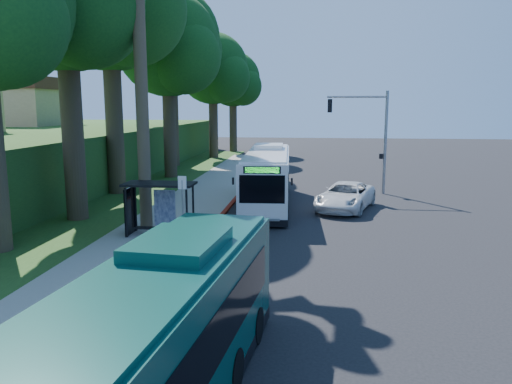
# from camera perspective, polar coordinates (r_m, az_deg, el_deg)

# --- Properties ---
(ground) EXTENTS (140.00, 140.00, 0.00)m
(ground) POSITION_cam_1_polar(r_m,az_deg,el_deg) (25.47, 6.55, -3.88)
(ground) COLOR black
(ground) RESTS_ON ground
(sidewalk) EXTENTS (4.50, 70.00, 0.12)m
(sidewalk) POSITION_cam_1_polar(r_m,az_deg,el_deg) (26.46, -9.49, -3.30)
(sidewalk) COLOR gray
(sidewalk) RESTS_ON ground
(red_curb) EXTENTS (0.25, 30.00, 0.13)m
(red_curb) POSITION_cam_1_polar(r_m,az_deg,el_deg) (22.14, -6.58, -5.82)
(red_curb) COLOR maroon
(red_curb) RESTS_ON ground
(grass_verge) EXTENTS (8.00, 70.00, 0.06)m
(grass_verge) POSITION_cam_1_polar(r_m,az_deg,el_deg) (32.98, -16.65, -1.02)
(grass_verge) COLOR #234719
(grass_verge) RESTS_ON ground
(bus_shelter) EXTENTS (3.20, 1.51, 2.55)m
(bus_shelter) POSITION_cam_1_polar(r_m,az_deg,el_deg) (23.42, -11.42, -0.71)
(bus_shelter) COLOR black
(bus_shelter) RESTS_ON ground
(stop_sign_pole) EXTENTS (0.35, 0.06, 3.17)m
(stop_sign_pole) POSITION_cam_1_polar(r_m,az_deg,el_deg) (20.83, -8.38, -1.15)
(stop_sign_pole) COLOR gray
(stop_sign_pole) RESTS_ON ground
(traffic_signal_pole) EXTENTS (4.10, 0.30, 7.00)m
(traffic_signal_pole) POSITION_cam_1_polar(r_m,az_deg,el_deg) (35.00, 12.96, 7.00)
(traffic_signal_pole) COLOR gray
(traffic_signal_pole) RESTS_ON ground
(hillside_backdrop) EXTENTS (24.00, 60.00, 8.80)m
(hillside_backdrop) POSITION_cam_1_polar(r_m,az_deg,el_deg) (47.83, -26.81, 4.52)
(hillside_backdrop) COLOR #234719
(hillside_backdrop) RESTS_ON ground
(tree_0) EXTENTS (8.40, 8.00, 15.70)m
(tree_0) POSITION_cam_1_polar(r_m,az_deg,el_deg) (28.11, -20.88, 19.86)
(tree_0) COLOR #382B1E
(tree_0) RESTS_ON ground
(tree_1) EXTENTS (10.50, 10.00, 18.26)m
(tree_1) POSITION_cam_1_polar(r_m,az_deg,el_deg) (35.96, -16.32, 20.24)
(tree_1) COLOR #382B1E
(tree_1) RESTS_ON ground
(tree_2) EXTENTS (8.82, 8.40, 15.12)m
(tree_2) POSITION_cam_1_polar(r_m,az_deg,el_deg) (42.64, -9.96, 15.72)
(tree_2) COLOR #382B1E
(tree_2) RESTS_ON ground
(tree_3) EXTENTS (10.08, 9.60, 17.28)m
(tree_3) POSITION_cam_1_polar(r_m,az_deg,el_deg) (50.99, -9.61, 16.45)
(tree_3) COLOR #382B1E
(tree_3) RESTS_ON ground
(tree_4) EXTENTS (8.40, 8.00, 14.14)m
(tree_4) POSITION_cam_1_polar(r_m,az_deg,el_deg) (57.97, -4.87, 13.50)
(tree_4) COLOR #382B1E
(tree_4) RESTS_ON ground
(tree_5) EXTENTS (7.35, 7.00, 12.86)m
(tree_5) POSITION_cam_1_polar(r_m,az_deg,el_deg) (65.62, -2.59, 12.43)
(tree_5) COLOR #382B1E
(tree_5) RESTS_ON ground
(white_bus) EXTENTS (3.13, 12.12, 3.58)m
(white_bus) POSITION_cam_1_polar(r_m,az_deg,el_deg) (30.34, 1.33, 1.76)
(white_bus) COLOR silver
(white_bus) RESTS_ON ground
(teal_bus) EXTENTS (3.49, 11.48, 3.37)m
(teal_bus) POSITION_cam_1_polar(r_m,az_deg,el_deg) (9.47, -12.54, -17.97)
(teal_bus) COLOR #0B3D36
(teal_bus) RESTS_ON ground
(pickup) EXTENTS (4.18, 6.17, 1.57)m
(pickup) POSITION_cam_1_polar(r_m,az_deg,el_deg) (29.65, 10.19, -0.47)
(pickup) COLOR silver
(pickup) RESTS_ON ground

